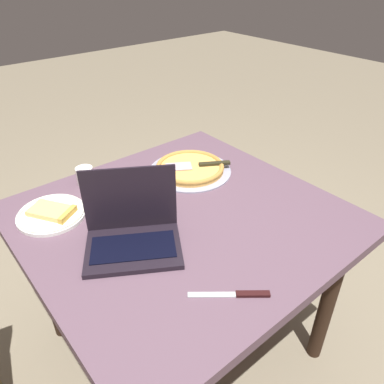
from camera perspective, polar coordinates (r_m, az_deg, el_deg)
The scene contains 7 objects.
ground_plane at distance 1.98m, azimuth -1.14°, elevation -21.80°, with size 12.00×12.00×0.00m, color #7C705A.
dining_table at distance 1.48m, azimuth -1.43°, elevation -6.43°, with size 1.13×1.10×0.77m.
laptop at distance 1.27m, azimuth -9.10°, elevation -5.80°, with size 0.39×0.36×0.26m.
pizza_plate at distance 1.50m, azimuth -20.62°, elevation -3.06°, with size 0.25×0.25×0.04m.
pizza_tray at distance 1.69m, azimuth -0.29°, elevation 3.70°, with size 0.37×0.37×0.04m.
table_knife at distance 1.13m, azimuth 6.96°, elevation -15.25°, with size 0.20×0.17×0.01m.
drink_cup at distance 1.65m, azimuth -16.00°, elevation 2.39°, with size 0.07×0.07×0.08m.
Camera 1 is at (-0.70, -0.90, 1.62)m, focal length 34.95 mm.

